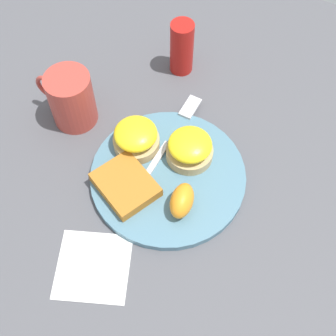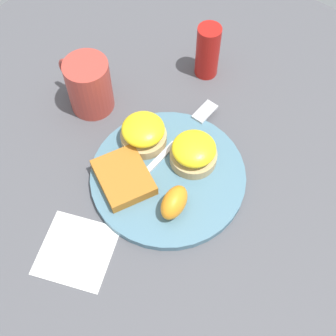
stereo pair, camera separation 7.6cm
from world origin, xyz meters
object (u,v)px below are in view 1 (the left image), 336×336
at_px(sandwich_benedict_left, 190,148).
at_px(condiment_bottle, 182,48).
at_px(orange_wedge, 182,201).
at_px(fork, 170,138).
at_px(hashbrown_patty, 126,185).
at_px(cup, 71,99).
at_px(sandwich_benedict_right, 136,137).

bearing_deg(sandwich_benedict_left, condiment_bottle, -59.94).
distance_m(orange_wedge, fork, 0.13).
distance_m(sandwich_benedict_left, hashbrown_patty, 0.12).
distance_m(orange_wedge, cup, 0.27).
height_order(sandwich_benedict_right, hashbrown_patty, sandwich_benedict_right).
xyz_separation_m(sandwich_benedict_left, cup, (0.22, 0.01, 0.01)).
relative_size(orange_wedge, fork, 0.25).
distance_m(sandwich_benedict_left, fork, 0.05).
bearing_deg(cup, condiment_bottle, -121.19).
relative_size(orange_wedge, condiment_bottle, 0.55).
xyz_separation_m(orange_wedge, cup, (0.26, -0.08, 0.02)).
bearing_deg(sandwich_benedict_right, cup, -4.72).
relative_size(sandwich_benedict_left, sandwich_benedict_right, 1.00).
relative_size(sandwich_benedict_right, orange_wedge, 1.32).
relative_size(hashbrown_patty, fork, 0.41).
bearing_deg(fork, condiment_bottle, -69.73).
xyz_separation_m(sandwich_benedict_right, orange_wedge, (-0.12, 0.07, -0.00)).
height_order(sandwich_benedict_right, orange_wedge, sandwich_benedict_right).
bearing_deg(sandwich_benedict_right, hashbrown_patty, 107.04).
bearing_deg(hashbrown_patty, sandwich_benedict_left, -122.52).
bearing_deg(hashbrown_patty, sandwich_benedict_right, -72.96).
distance_m(sandwich_benedict_right, condiment_bottle, 0.21).
relative_size(hashbrown_patty, cup, 0.87).
bearing_deg(sandwich_benedict_left, sandwich_benedict_right, 13.75).
relative_size(hashbrown_patty, condiment_bottle, 0.88).
xyz_separation_m(sandwich_benedict_left, orange_wedge, (-0.03, 0.09, -0.00)).
distance_m(sandwich_benedict_right, orange_wedge, 0.14).
bearing_deg(fork, cup, 8.47).
distance_m(hashbrown_patty, fork, 0.12).
distance_m(sandwich_benedict_right, hashbrown_patty, 0.09).
xyz_separation_m(sandwich_benedict_right, condiment_bottle, (0.02, -0.21, 0.02)).
relative_size(sandwich_benedict_right, fork, 0.33).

